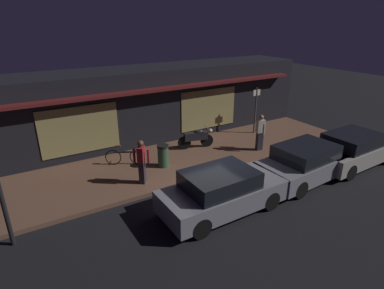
{
  "coord_description": "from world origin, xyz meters",
  "views": [
    {
      "loc": [
        -5.55,
        -7.9,
        5.77
      ],
      "look_at": [
        0.65,
        2.4,
        0.95
      ],
      "focal_mm": 29.36,
      "sensor_mm": 36.0,
      "label": 1
    }
  ],
  "objects": [
    {
      "name": "sign_post",
      "position": [
        5.37,
        3.88,
        1.51
      ],
      "size": [
        0.44,
        0.09,
        2.4
      ],
      "color": "#47474C",
      "rests_on": "sidewalk_slab"
    },
    {
      "name": "person_photographer",
      "position": [
        -1.83,
        1.8,
        1.03
      ],
      "size": [
        0.54,
        0.44,
        1.67
      ],
      "color": "#28232D",
      "rests_on": "sidewalk_slab"
    },
    {
      "name": "parked_car_far",
      "position": [
        3.75,
        -0.87,
        0.7
      ],
      "size": [
        4.2,
        2.01,
        1.42
      ],
      "color": "black",
      "rests_on": "ground_plane"
    },
    {
      "name": "bicycle_parked",
      "position": [
        -1.81,
        3.63,
        0.51
      ],
      "size": [
        1.49,
        0.81,
        0.91
      ],
      "color": "black",
      "rests_on": "sidewalk_slab"
    },
    {
      "name": "parked_car_across",
      "position": [
        6.45,
        -1.0,
        0.7
      ],
      "size": [
        4.15,
        1.87,
        1.42
      ],
      "color": "black",
      "rests_on": "ground_plane"
    },
    {
      "name": "parked_car_near",
      "position": [
        -0.28,
        -0.97,
        0.7
      ],
      "size": [
        4.12,
        1.82,
        1.42
      ],
      "color": "black",
      "rests_on": "ground_plane"
    },
    {
      "name": "person_bystander",
      "position": [
        3.99,
        1.97,
        1.03
      ],
      "size": [
        0.41,
        0.62,
        1.67
      ],
      "color": "#28232D",
      "rests_on": "sidewalk_slab"
    },
    {
      "name": "sidewalk_slab",
      "position": [
        0.0,
        3.0,
        0.07
      ],
      "size": [
        18.0,
        4.0,
        0.15
      ],
      "primitive_type": "cube",
      "color": "brown",
      "rests_on": "ground_plane"
    },
    {
      "name": "ground_plane",
      "position": [
        0.0,
        0.0,
        0.0
      ],
      "size": [
        60.0,
        60.0,
        0.0
      ],
      "primitive_type": "plane",
      "color": "black"
    },
    {
      "name": "motorcycle",
      "position": [
        1.66,
        3.68,
        0.65
      ],
      "size": [
        1.68,
        0.66,
        0.97
      ],
      "color": "black",
      "rests_on": "sidewalk_slab"
    },
    {
      "name": "storefront_building",
      "position": [
        0.0,
        6.39,
        1.8
      ],
      "size": [
        18.0,
        3.3,
        3.6
      ],
      "color": "black",
      "rests_on": "ground_plane"
    },
    {
      "name": "trash_bin",
      "position": [
        -0.56,
        2.67,
        0.62
      ],
      "size": [
        0.48,
        0.48,
        0.93
      ],
      "color": "#2D4C33",
      "rests_on": "sidewalk_slab"
    }
  ]
}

